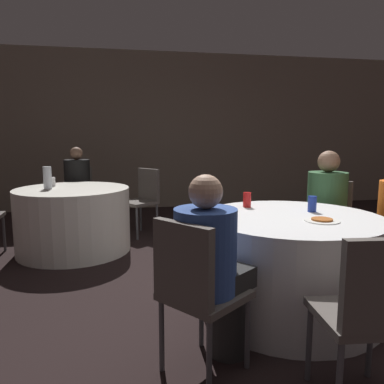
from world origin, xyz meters
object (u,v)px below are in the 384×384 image
object	(u,v)px
person_blue_shirt	(214,270)
soda_can_blue	(312,204)
table_far	(74,220)
chair_far_north	(78,192)
chair_far_northeast	(144,195)
chair_near_northeast	(328,216)
person_green_jacket	(324,211)
person_black_shirt	(78,189)
bottle_far	(47,178)
chair_near_southwest	(194,284)
table_near	(290,264)
chair_near_south	(371,307)
pizza_plate_near	(322,220)
soda_can_red	(247,200)

from	to	relation	value
person_blue_shirt	soda_can_blue	xyz separation A→B (m)	(0.94, 0.67, 0.22)
table_far	person_blue_shirt	xyz separation A→B (m)	(1.05, -2.40, 0.20)
chair_far_north	soda_can_blue	size ratio (longest dim) A/B	7.18
chair_far_northeast	chair_near_northeast	bearing A→B (deg)	-172.07
person_green_jacket	person_black_shirt	size ratio (longest dim) A/B	1.01
bottle_far	chair_near_southwest	bearing A→B (deg)	-64.68
table_near	chair_far_north	bearing A→B (deg)	122.37
chair_far_northeast	bottle_far	world-z (taller)	bottle_far
chair_near_northeast	soda_can_blue	bearing A→B (deg)	95.30
table_near	table_far	world-z (taller)	same
chair_far_northeast	person_blue_shirt	distance (m)	3.03
table_near	bottle_far	size ratio (longest dim) A/B	5.33
chair_near_south	pizza_plate_near	bearing A→B (deg)	80.38
soda_can_blue	table_near	bearing A→B (deg)	-152.29
table_near	person_blue_shirt	distance (m)	0.93
chair_far_northeast	soda_can_red	bearing A→B (deg)	162.55
person_black_shirt	pizza_plate_near	size ratio (longest dim) A/B	4.83
table_near	soda_can_blue	bearing A→B (deg)	27.71
chair_far_north	bottle_far	xyz separation A→B (m)	(-0.20, -1.05, 0.32)
chair_near_northeast	person_black_shirt	xyz separation A→B (m)	(-2.57, 1.96, 0.06)
chair_near_northeast	soda_can_red	bearing A→B (deg)	65.72
table_near	table_far	size ratio (longest dim) A/B	1.05
person_green_jacket	soda_can_blue	distance (m)	0.71
person_blue_shirt	soda_can_red	size ratio (longest dim) A/B	9.05
chair_near_south	soda_can_red	distance (m)	1.49
chair_near_south	soda_can_red	size ratio (longest dim) A/B	7.18
soda_can_red	soda_can_blue	bearing A→B (deg)	-32.57
bottle_far	person_black_shirt	bearing A→B (deg)	76.72
table_near	soda_can_blue	size ratio (longest dim) A/B	10.88
person_blue_shirt	bottle_far	world-z (taller)	person_blue_shirt
chair_far_northeast	soda_can_red	xyz separation A→B (m)	(0.73, -2.08, 0.26)
table_near	bottle_far	distance (m)	2.78
soda_can_red	pizza_plate_near	bearing A→B (deg)	-59.93
chair_far_north	pizza_plate_near	distance (m)	3.65
chair_near_northeast	bottle_far	xyz separation A→B (m)	(-2.78, 1.07, 0.32)
chair_near_southwest	chair_near_northeast	distance (m)	2.14
person_green_jacket	chair_far_north	bearing A→B (deg)	2.50
person_black_shirt	bottle_far	xyz separation A→B (m)	(-0.21, -0.89, 0.26)
chair_near_northeast	soda_can_blue	distance (m)	0.87
pizza_plate_near	soda_can_blue	world-z (taller)	soda_can_blue
pizza_plate_near	chair_far_north	bearing A→B (deg)	122.49
table_far	bottle_far	distance (m)	0.55
chair_near_southwest	person_blue_shirt	distance (m)	0.17
chair_near_southwest	person_green_jacket	size ratio (longest dim) A/B	0.75
soda_can_red	table_far	bearing A→B (deg)	137.24
chair_near_southwest	soda_can_blue	distance (m)	1.35
chair_near_south	chair_near_northeast	size ratio (longest dim) A/B	1.00
chair_far_north	soda_can_blue	distance (m)	3.45
chair_near_northeast	soda_can_red	size ratio (longest dim) A/B	7.18
chair_near_south	person_blue_shirt	world-z (taller)	person_blue_shirt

